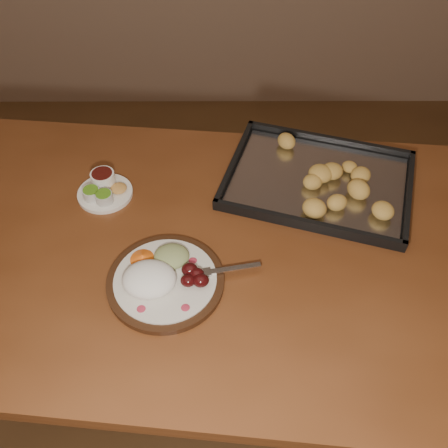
{
  "coord_description": "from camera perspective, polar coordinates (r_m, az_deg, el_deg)",
  "views": [
    {
      "loc": [
        0.15,
        -0.5,
        1.7
      ],
      "look_at": [
        0.15,
        0.33,
        0.77
      ],
      "focal_mm": 40.0,
      "sensor_mm": 36.0,
      "label": 1
    }
  ],
  "objects": [
    {
      "name": "dining_table",
      "position": [
        1.31,
        -2.61,
        -5.05
      ],
      "size": [
        1.58,
        1.05,
        0.75
      ],
      "rotation": [
        0.0,
        0.0,
        -0.1
      ],
      "color": "brown",
      "rests_on": "ground"
    },
    {
      "name": "baking_tray",
      "position": [
        1.39,
        10.72,
        5.0
      ],
      "size": [
        0.58,
        0.49,
        0.05
      ],
      "rotation": [
        0.0,
        0.0,
        -0.3
      ],
      "color": "black",
      "rests_on": "dining_table"
    },
    {
      "name": "condiment_saucer",
      "position": [
        1.38,
        -13.6,
        3.91
      ],
      "size": [
        0.15,
        0.15,
        0.05
      ],
      "rotation": [
        0.0,
        0.0,
        -0.08
      ],
      "color": "white",
      "rests_on": "dining_table"
    },
    {
      "name": "dinner_plate",
      "position": [
        1.15,
        -7.07,
        -6.11
      ],
      "size": [
        0.36,
        0.27,
        0.06
      ],
      "rotation": [
        0.0,
        0.0,
        0.19
      ],
      "color": "black",
      "rests_on": "dining_table"
    }
  ]
}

